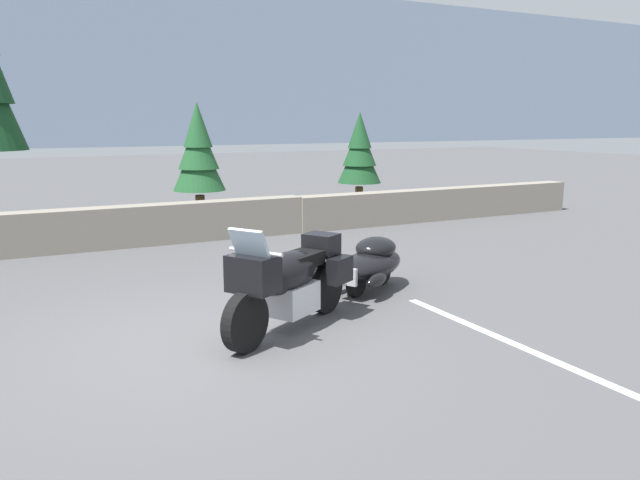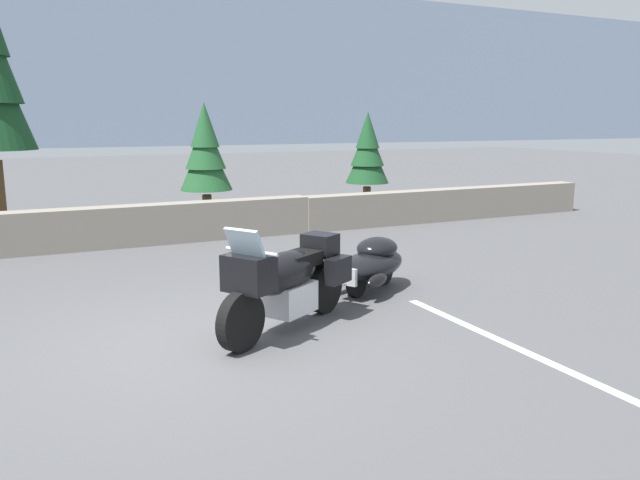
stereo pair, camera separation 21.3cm
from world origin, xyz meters
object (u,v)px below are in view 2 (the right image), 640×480
touring_motorcycle (286,279)px  car_shaped_trailer (371,263)px  pine_tree_secondary (205,151)px  pine_tree_far_right (367,152)px

touring_motorcycle → car_shaped_trailer: 2.11m
car_shaped_trailer → pine_tree_secondary: (-0.78, 5.93, 1.37)m
car_shaped_trailer → pine_tree_far_right: pine_tree_far_right is taller
touring_motorcycle → pine_tree_far_right: size_ratio=0.77×
pine_tree_secondary → touring_motorcycle: bearing=-98.2°
pine_tree_secondary → pine_tree_far_right: pine_tree_secondary is taller
car_shaped_trailer → pine_tree_far_right: 7.36m
pine_tree_secondary → pine_tree_far_right: bearing=5.1°
car_shaped_trailer → pine_tree_secondary: 6.14m
touring_motorcycle → pine_tree_secondary: bearing=81.8°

